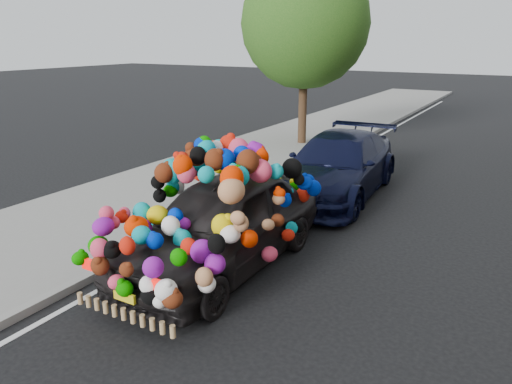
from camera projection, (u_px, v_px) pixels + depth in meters
ground at (263, 284)px, 7.60m from camera, size 100.00×100.00×0.00m
sidewalk at (69, 228)px, 9.64m from camera, size 4.00×60.00×0.12m
kerb at (145, 249)px, 8.70m from camera, size 0.15×60.00×0.13m
tree_near_sidewalk at (305, 23)px, 16.07m from camera, size 4.20×4.20×6.13m
plush_art_car at (222, 203)px, 7.89m from camera, size 2.11×4.56×2.13m
navy_sedan at (337, 166)px, 11.68m from camera, size 2.31×5.06×1.43m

